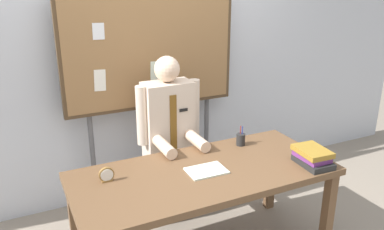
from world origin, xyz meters
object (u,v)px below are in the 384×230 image
book_stack (313,157)px  open_notebook (206,171)px  desk (204,181)px  pen_holder (241,139)px  desk_clock (107,175)px  person (169,146)px  bulletin_board (151,54)px

book_stack → open_notebook: size_ratio=1.06×
desk → book_stack: (0.74, -0.26, 0.14)m
desk → pen_holder: pen_holder is taller
open_notebook → desk_clock: size_ratio=2.65×
person → desk_clock: size_ratio=14.02×
bulletin_board → book_stack: bulletin_board is taller
person → pen_holder: (0.47, -0.38, 0.12)m
desk → bulletin_board: (-0.00, 1.00, 0.73)m
bulletin_board → book_stack: bearing=-59.5°
desk → desk_clock: (-0.65, 0.14, 0.13)m
person → open_notebook: bearing=-89.3°
desk → desk_clock: 0.68m
person → open_notebook: 0.66m
bulletin_board → person: bearing=-89.9°
bulletin_board → open_notebook: 1.21m
person → desk_clock: bearing=-142.7°
desk → open_notebook: open_notebook is taller
desk → pen_holder: 0.55m
person → book_stack: person is taller
desk → person: size_ratio=1.29×
bulletin_board → pen_holder: 1.06m
bulletin_board → desk_clock: bearing=-127.2°
book_stack → open_notebook: (-0.73, 0.24, -0.06)m
desk_clock → pen_holder: (1.12, 0.12, 0.00)m
book_stack → open_notebook: bearing=162.1°
book_stack → bulletin_board: bearing=120.5°
person → desk_clock: (-0.65, -0.50, 0.11)m
desk → pen_holder: bearing=29.4°
desk → book_stack: size_ratio=6.42×
person → pen_holder: 0.61m
person → bulletin_board: (-0.00, 0.36, 0.72)m
open_notebook → pen_holder: 0.54m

